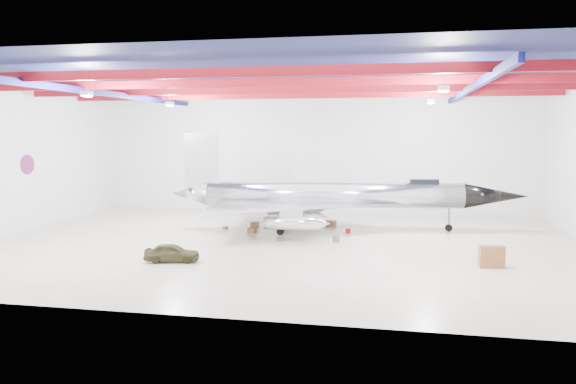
# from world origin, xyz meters

# --- Properties ---
(floor) EXTENTS (40.00, 40.00, 0.00)m
(floor) POSITION_xyz_m (0.00, 0.00, 0.00)
(floor) COLOR #BCB296
(floor) RESTS_ON ground
(wall_back) EXTENTS (40.00, 0.00, 40.00)m
(wall_back) POSITION_xyz_m (0.00, 15.00, 5.50)
(wall_back) COLOR silver
(wall_back) RESTS_ON floor
(wall_left) EXTENTS (0.00, 30.00, 30.00)m
(wall_left) POSITION_xyz_m (-20.00, 0.00, 5.50)
(wall_left) COLOR silver
(wall_left) RESTS_ON floor
(ceiling) EXTENTS (40.00, 40.00, 0.00)m
(ceiling) POSITION_xyz_m (0.00, 0.00, 11.00)
(ceiling) COLOR #0A0F38
(ceiling) RESTS_ON wall_back
(ceiling_structure) EXTENTS (39.50, 29.50, 1.08)m
(ceiling_structure) POSITION_xyz_m (0.00, 0.00, 10.32)
(ceiling_structure) COLOR maroon
(ceiling_structure) RESTS_ON ceiling
(wall_roundel) EXTENTS (0.10, 1.50, 1.50)m
(wall_roundel) POSITION_xyz_m (-19.94, 2.00, 5.00)
(wall_roundel) COLOR #B21414
(wall_roundel) RESTS_ON wall_left
(jet_aircraft) EXTENTS (27.07, 17.25, 7.39)m
(jet_aircraft) POSITION_xyz_m (2.95, 6.27, 2.42)
(jet_aircraft) COLOR silver
(jet_aircraft) RESTS_ON floor
(jeep) EXTENTS (3.33, 1.85, 1.07)m
(jeep) POSITION_xyz_m (-4.92, -6.08, 0.54)
(jeep) COLOR #36361B
(jeep) RESTS_ON floor
(desk) EXTENTS (1.39, 0.79, 1.22)m
(desk) POSITION_xyz_m (12.98, -3.95, 0.61)
(desk) COLOR brown
(desk) RESTS_ON floor
(crate_ply) EXTENTS (0.64, 0.55, 0.40)m
(crate_ply) POSITION_xyz_m (-2.79, 3.81, 0.20)
(crate_ply) COLOR olive
(crate_ply) RESTS_ON floor
(engine_drum) EXTENTS (0.62, 0.62, 0.45)m
(engine_drum) POSITION_xyz_m (3.74, 1.60, 0.22)
(engine_drum) COLOR #59595B
(engine_drum) RESTS_ON floor
(parts_bin) EXTENTS (0.78, 0.70, 0.45)m
(parts_bin) POSITION_xyz_m (2.68, 7.91, 0.22)
(parts_bin) COLOR olive
(parts_bin) RESTS_ON floor
(crate_small) EXTENTS (0.38, 0.33, 0.23)m
(crate_small) POSITION_xyz_m (-5.24, 5.01, 0.12)
(crate_small) COLOR #59595B
(crate_small) RESTS_ON floor
(tool_chest) EXTENTS (0.43, 0.43, 0.34)m
(tool_chest) POSITION_xyz_m (4.25, 5.13, 0.17)
(tool_chest) COLOR maroon
(tool_chest) RESTS_ON floor
(oil_barrel) EXTENTS (0.78, 0.71, 0.44)m
(oil_barrel) POSITION_xyz_m (-3.18, 6.11, 0.22)
(oil_barrel) COLOR olive
(oil_barrel) RESTS_ON floor
(spares_box) EXTENTS (0.47, 0.47, 0.40)m
(spares_box) POSITION_xyz_m (2.28, 8.22, 0.20)
(spares_box) COLOR #59595B
(spares_box) RESTS_ON floor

